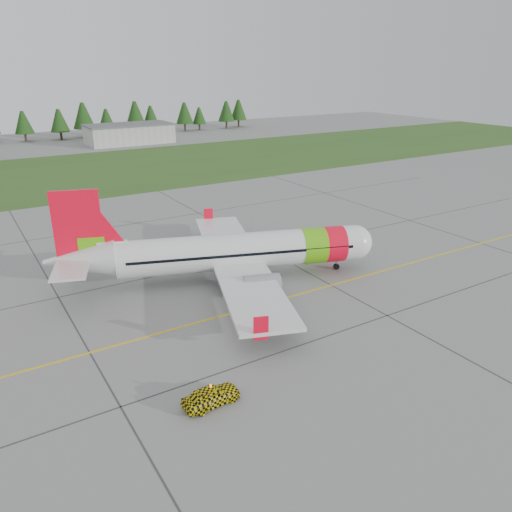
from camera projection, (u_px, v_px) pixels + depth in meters
ground at (300, 346)px, 41.04m from camera, size 320.00×320.00×0.00m
aircraft at (233, 252)px, 52.96m from camera, size 33.52×31.80×10.53m
follow_me_car at (210, 379)px, 33.25m from camera, size 1.47×1.70×4.05m
grass_strip at (71, 173)px, 106.16m from camera, size 320.00×50.00×0.03m
taxi_guideline at (250, 308)px, 47.38m from camera, size 120.00×0.25×0.02m
hangar_east at (129, 134)px, 146.09m from camera, size 24.00×12.00×5.20m
treeline at (25, 124)px, 148.85m from camera, size 160.00×8.00×10.00m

